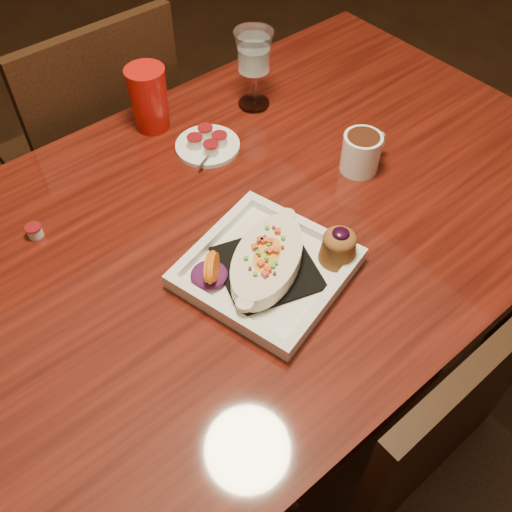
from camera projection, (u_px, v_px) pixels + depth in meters
floor at (246, 397)px, 1.67m from camera, size 7.00×7.00×0.00m
table at (242, 253)px, 1.17m from camera, size 1.50×0.90×0.75m
chair_far at (101, 155)px, 1.59m from camera, size 0.42×0.42×0.93m
plate at (274, 263)px, 0.99m from camera, size 0.32×0.32×0.08m
coffee_mug at (362, 151)px, 1.16m from camera, size 0.11×0.08×0.08m
goblet at (254, 56)px, 1.24m from camera, size 0.09×0.09×0.18m
saucer at (208, 144)px, 1.23m from camera, size 0.14×0.14×0.09m
creamer_loose at (34, 231)px, 1.06m from camera, size 0.03×0.03×0.02m
red_tumbler at (149, 99)px, 1.23m from camera, size 0.09×0.09×0.14m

